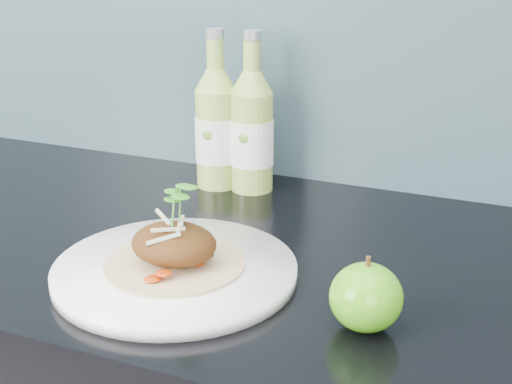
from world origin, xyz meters
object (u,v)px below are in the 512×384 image
cider_bottle_left (216,128)px  cider_bottle_right (252,131)px  green_apple (366,297)px  dinner_plate (175,271)px

cider_bottle_left → cider_bottle_right: size_ratio=1.00×
cider_bottle_left → cider_bottle_right: bearing=8.5°
green_apple → cider_bottle_right: 0.45m
green_apple → cider_bottle_left: size_ratio=0.36×
dinner_plate → cider_bottle_right: (-0.04, 0.32, 0.09)m
green_apple → cider_bottle_right: bearing=128.8°
green_apple → cider_bottle_left: bearing=134.7°
dinner_plate → green_apple: (0.24, -0.03, 0.03)m
green_apple → cider_bottle_left: cider_bottle_left is taller
cider_bottle_right → cider_bottle_left: bearing=-157.6°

